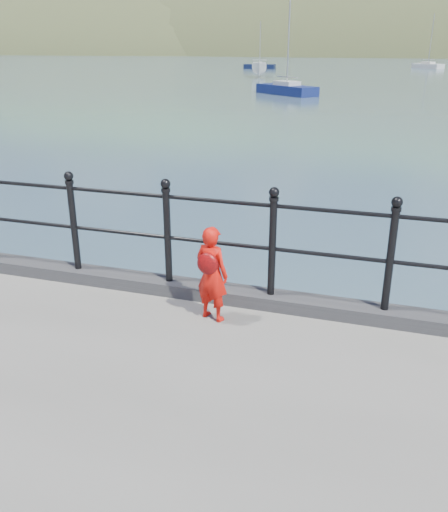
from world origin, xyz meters
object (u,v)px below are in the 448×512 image
(launch_white, at_px, (260,69))
(sailboat_deep, at_px, (428,66))
(sailboat_left, at_px, (260,67))
(child, at_px, (212,273))
(sailboat_port, at_px, (287,90))
(railing, at_px, (218,230))

(launch_white, relative_size, sailboat_deep, 0.58)
(sailboat_left, bearing_deg, launch_white, -76.09)
(child, height_order, sailboat_deep, sailboat_deep)
(child, bearing_deg, sailboat_left, -59.61)
(sailboat_port, distance_m, sailboat_left, 43.84)
(railing, xyz_separation_m, child, (0.08, -0.47, -0.31))
(child, distance_m, sailboat_deep, 89.99)
(child, bearing_deg, railing, -63.64)
(child, relative_size, sailboat_port, 0.13)
(launch_white, distance_m, sailboat_port, 22.58)
(sailboat_deep, bearing_deg, child, -45.98)
(railing, xyz_separation_m, sailboat_port, (-6.75, 37.44, -1.48))
(railing, distance_m, launch_white, 60.44)
(railing, relative_size, sailboat_left, 2.62)
(sailboat_port, xyz_separation_m, sailboat_left, (-12.65, 41.98, 0.00))
(railing, bearing_deg, sailboat_deep, 86.75)
(child, xyz_separation_m, sailboat_deep, (5.00, 89.84, -1.17))
(sailboat_port, bearing_deg, sailboat_left, 145.58)
(sailboat_port, bearing_deg, launch_white, 148.18)
(sailboat_port, xyz_separation_m, sailboat_deep, (11.83, 51.94, 0.00))
(launch_white, xyz_separation_m, sailboat_left, (-5.16, 20.68, -0.56))
(sailboat_deep, bearing_deg, railing, -46.05)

